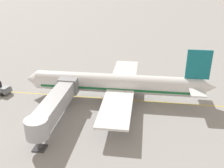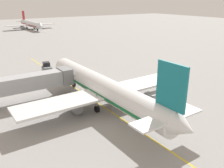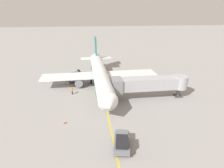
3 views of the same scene
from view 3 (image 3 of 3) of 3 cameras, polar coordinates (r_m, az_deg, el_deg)
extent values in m
plane|color=gray|center=(47.68, -3.09, -1.22)|extent=(400.00, 400.00, 0.00)
cube|color=gold|center=(47.67, -3.09, -1.22)|extent=(0.24, 80.00, 0.01)
cylinder|color=white|center=(47.99, -3.68, 3.11)|extent=(4.19, 32.05, 3.70)
cube|color=#196B38|center=(48.14, -3.67, 2.59)|extent=(4.19, 29.49, 0.44)
cone|color=white|center=(32.22, -0.95, -6.53)|extent=(3.66, 2.46, 3.63)
cone|color=white|center=(64.62, -5.07, 8.21)|extent=(3.19, 2.85, 3.14)
cube|color=black|center=(33.52, -1.37, -4.12)|extent=(2.79, 1.14, 0.60)
cube|color=white|center=(49.14, -3.77, 2.76)|extent=(30.08, 5.66, 0.36)
cylinder|color=gray|center=(49.53, 2.70, 1.41)|extent=(2.05, 3.23, 2.00)
cylinder|color=gray|center=(48.71, -10.11, 0.72)|extent=(2.05, 3.23, 2.00)
cube|color=#14707A|center=(61.40, -5.06, 11.61)|extent=(0.39, 4.40, 5.50)
cube|color=white|center=(62.04, -4.92, 7.89)|extent=(10.04, 2.75, 0.24)
cylinder|color=black|center=(38.77, -2.11, -5.95)|extent=(0.47, 1.11, 1.10)
cylinder|color=gray|center=(38.08, -2.14, -3.89)|extent=(0.24, 0.24, 2.00)
cylinder|color=black|center=(51.01, -1.24, 1.03)|extent=(0.47, 1.11, 1.10)
cylinder|color=gray|center=(50.48, -1.25, 2.68)|extent=(0.24, 0.24, 2.00)
cylinder|color=black|center=(50.67, -6.40, 0.75)|extent=(0.47, 1.11, 1.10)
cylinder|color=gray|center=(50.14, -6.47, 2.41)|extent=(0.24, 0.24, 2.00)
cube|color=#A8AAAF|center=(41.61, 10.77, 0.09)|extent=(15.18, 2.80, 2.60)
cube|color=gray|center=(40.05, 1.50, -0.38)|extent=(2.00, 3.50, 2.99)
cylinder|color=#A8AAAF|center=(44.53, 20.09, 0.56)|extent=(3.36, 3.36, 2.86)
cylinder|color=#4C4C51|center=(45.39, 19.71, -2.25)|extent=(0.70, 0.70, 2.19)
cube|color=#38383A|center=(45.79, 19.55, -3.41)|extent=(1.80, 1.80, 0.16)
cube|color=slate|center=(27.92, 3.05, -17.59)|extent=(3.01, 4.74, 0.90)
cube|color=black|center=(26.52, 3.07, -17.27)|extent=(1.98, 2.13, 1.10)
cube|color=slate|center=(28.76, 3.11, -14.68)|extent=(2.05, 1.44, 0.36)
cylinder|color=black|center=(29.33, 1.16, -16.46)|extent=(0.50, 0.85, 0.80)
cylinder|color=black|center=(29.34, 4.97, -16.54)|extent=(0.50, 0.85, 0.80)
cylinder|color=black|center=(27.14, 0.89, -20.18)|extent=(0.50, 0.85, 0.80)
cylinder|color=black|center=(27.15, 5.10, -20.27)|extent=(0.50, 0.85, 0.80)
cube|color=slate|center=(57.72, -10.48, 3.24)|extent=(2.15, 2.77, 0.70)
cube|color=slate|center=(56.97, -10.84, 3.57)|extent=(1.37, 1.38, 0.44)
cube|color=black|center=(58.09, -10.21, 4.07)|extent=(0.83, 0.50, 0.64)
cylinder|color=black|center=(57.41, -10.58, 3.81)|extent=(0.18, 0.27, 0.54)
cylinder|color=black|center=(56.85, -10.38, 2.59)|extent=(0.42, 0.59, 0.56)
cylinder|color=black|center=(57.35, -11.34, 2.68)|extent=(0.42, 0.59, 0.56)
cylinder|color=black|center=(58.32, -9.59, 3.13)|extent=(0.42, 0.59, 0.56)
cylinder|color=black|center=(58.80, -10.53, 3.22)|extent=(0.42, 0.59, 0.56)
cube|color=#4C4C51|center=(52.53, -12.32, 0.99)|extent=(1.64, 2.38, 0.12)
cube|color=#999EA3|center=(52.32, -12.38, 1.62)|extent=(1.55, 2.26, 1.10)
cylinder|color=#4C4C51|center=(51.18, -12.17, 0.43)|extent=(0.18, 0.70, 0.07)
cylinder|color=black|center=(51.88, -11.61, 0.50)|extent=(0.18, 0.37, 0.36)
cylinder|color=black|center=(51.81, -12.83, 0.37)|extent=(0.18, 0.37, 0.36)
cylinder|color=black|center=(53.42, -11.80, 1.11)|extent=(0.18, 0.37, 0.36)
cylinder|color=black|center=(53.36, -12.98, 0.99)|extent=(0.18, 0.37, 0.36)
cube|color=#4C4C51|center=(55.05, -11.61, 2.01)|extent=(1.64, 2.38, 0.12)
cube|color=#2D2D33|center=(54.85, -11.66, 2.61)|extent=(1.55, 2.26, 1.10)
cylinder|color=#4C4C51|center=(53.69, -11.45, 1.51)|extent=(0.18, 0.70, 0.07)
cylinder|color=black|center=(54.40, -10.92, 1.56)|extent=(0.18, 0.37, 0.36)
cylinder|color=black|center=(54.32, -12.08, 1.43)|extent=(0.18, 0.37, 0.36)
cylinder|color=black|center=(55.95, -11.12, 2.11)|extent=(0.18, 0.37, 0.36)
cylinder|color=black|center=(55.87, -12.24, 1.99)|extent=(0.18, 0.37, 0.36)
cube|color=#4C4C51|center=(57.55, -11.97, 2.85)|extent=(1.64, 2.38, 0.12)
cube|color=#999EA3|center=(57.37, -12.01, 3.43)|extent=(1.55, 2.26, 1.10)
cylinder|color=#4C4C51|center=(56.19, -11.82, 2.39)|extent=(0.18, 0.70, 0.07)
cylinder|color=black|center=(56.89, -11.31, 2.42)|extent=(0.18, 0.37, 0.36)
cylinder|color=black|center=(56.81, -12.42, 2.31)|extent=(0.18, 0.37, 0.36)
cylinder|color=black|center=(58.45, -11.49, 2.93)|extent=(0.18, 0.37, 0.36)
cylinder|color=black|center=(58.38, -12.57, 2.82)|extent=(0.18, 0.37, 0.36)
cylinder|color=#232328|center=(44.99, -12.16, -2.56)|extent=(0.15, 0.15, 0.85)
cylinder|color=#232328|center=(44.85, -11.99, -2.63)|extent=(0.15, 0.15, 0.85)
cube|color=orange|center=(44.63, -12.15, -1.75)|extent=(0.44, 0.44, 0.60)
cylinder|color=orange|center=(44.83, -12.35, -1.73)|extent=(0.22, 0.22, 0.57)
cylinder|color=orange|center=(44.47, -11.94, -1.89)|extent=(0.22, 0.22, 0.57)
sphere|color=#997051|center=(44.46, -12.19, -1.24)|extent=(0.22, 0.22, 0.22)
cube|color=red|center=(44.46, -12.19, -1.22)|extent=(0.24, 0.24, 0.10)
cube|color=black|center=(34.48, -14.21, -11.52)|extent=(0.36, 0.36, 0.04)
cone|color=orange|center=(34.32, -14.25, -11.11)|extent=(0.30, 0.30, 0.55)
cylinder|color=white|center=(34.31, -14.26, -11.07)|extent=(0.21, 0.21, 0.06)
camera|label=1|loc=(71.01, 38.77, 21.47)|focal=41.37mm
camera|label=2|loc=(81.84, 9.24, 20.61)|focal=39.03mm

